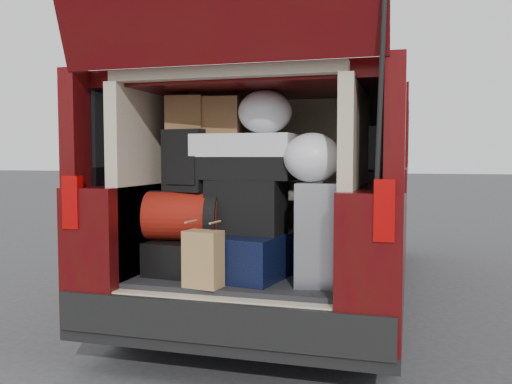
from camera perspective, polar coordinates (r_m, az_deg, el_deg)
ground at (r=3.39m, az=-2.16°, el=-18.42°), size 80.00×80.00×0.00m
minivan at (r=4.95m, az=4.45°, el=-0.52°), size 1.90×5.35×2.77m
load_floor at (r=3.54m, az=-0.77°, el=-12.68°), size 1.24×1.05×0.55m
black_hardshell at (r=3.47m, az=-7.15°, el=-6.63°), size 0.43×0.55×0.21m
navy_hardshell at (r=3.34m, az=-0.87°, el=-6.55°), size 0.59×0.68×0.26m
silver_roller at (r=3.15m, az=6.45°, el=-4.25°), size 0.29×0.42×0.58m
kraft_bag at (r=3.05m, az=-5.58°, el=-7.04°), size 0.22×0.16×0.32m
red_duffel at (r=3.40m, az=-7.57°, el=-2.52°), size 0.50×0.36×0.30m
black_soft_case at (r=3.31m, az=-1.02°, el=-1.50°), size 0.47×0.31×0.33m
backpack at (r=3.41m, az=-7.32°, el=3.29°), size 0.29×0.21×0.39m
twotone_duffel at (r=3.33m, az=-1.15°, el=3.72°), size 0.63×0.34×0.28m
grocery_sack_lower at (r=3.47m, az=-7.35°, el=8.21°), size 0.25×0.22×0.21m
grocery_sack_upper at (r=3.42m, az=-3.55°, el=7.97°), size 0.25×0.21×0.23m
plastic_bag_center at (r=3.32m, az=0.95°, el=8.40°), size 0.37×0.36×0.26m
plastic_bag_right at (r=3.08m, az=5.93°, el=3.62°), size 0.33×0.31×0.28m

